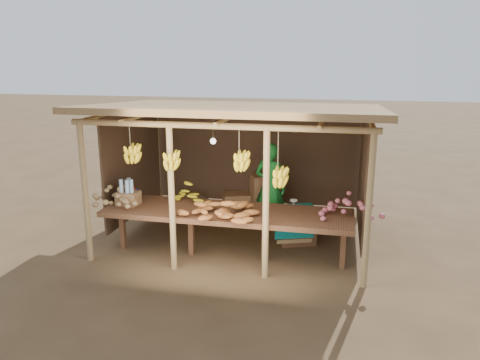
# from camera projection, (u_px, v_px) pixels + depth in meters

# --- Properties ---
(ground) EXTENTS (60.00, 60.00, 0.00)m
(ground) POSITION_uv_depth(u_px,v_px,m) (240.00, 236.00, 8.41)
(ground) COLOR brown
(ground) RESTS_ON ground
(stall_structure) EXTENTS (4.70, 3.50, 2.43)m
(stall_structure) POSITION_uv_depth(u_px,v_px,m) (236.00, 132.00, 7.84)
(stall_structure) COLOR tan
(stall_structure) RESTS_ON ground
(counter) EXTENTS (3.90, 1.05, 0.80)m
(counter) POSITION_uv_depth(u_px,v_px,m) (227.00, 214.00, 7.33)
(counter) COLOR brown
(counter) RESTS_ON ground
(potato_heap) EXTENTS (1.02, 0.84, 0.36)m
(potato_heap) POSITION_uv_depth(u_px,v_px,m) (113.00, 194.00, 7.53)
(potato_heap) COLOR #997B4F
(potato_heap) RESTS_ON counter
(sweet_potato_heap) EXTENTS (1.27, 0.95, 0.36)m
(sweet_potato_heap) POSITION_uv_depth(u_px,v_px,m) (218.00, 205.00, 7.00)
(sweet_potato_heap) COLOR #A5602A
(sweet_potato_heap) RESTS_ON counter
(onion_heap) EXTENTS (0.95, 0.63, 0.36)m
(onion_heap) POSITION_uv_depth(u_px,v_px,m) (352.00, 206.00, 6.93)
(onion_heap) COLOR #C8616B
(onion_heap) RESTS_ON counter
(banana_pile) EXTENTS (0.61, 0.45, 0.34)m
(banana_pile) POSITION_uv_depth(u_px,v_px,m) (188.00, 192.00, 7.72)
(banana_pile) COLOR yellow
(banana_pile) RESTS_ON counter
(tomato_basin) EXTENTS (0.41, 0.41, 0.21)m
(tomato_basin) POSITION_uv_depth(u_px,v_px,m) (128.00, 195.00, 7.85)
(tomato_basin) COLOR navy
(tomato_basin) RESTS_ON counter
(bottle_box) EXTENTS (0.35, 0.28, 0.43)m
(bottle_box) POSITION_uv_depth(u_px,v_px,m) (128.00, 195.00, 7.56)
(bottle_box) COLOR olive
(bottle_box) RESTS_ON counter
(vendor) EXTENTS (0.69, 0.56, 1.65)m
(vendor) POSITION_uv_depth(u_px,v_px,m) (270.00, 187.00, 8.54)
(vendor) COLOR #186F27
(vendor) RESTS_ON ground
(tarp_crate) EXTENTS (0.82, 0.77, 0.80)m
(tarp_crate) POSITION_uv_depth(u_px,v_px,m) (296.00, 224.00, 8.09)
(tarp_crate) COLOR brown
(tarp_crate) RESTS_ON ground
(carton_stack) EXTENTS (1.23, 0.59, 0.84)m
(carton_stack) POSITION_uv_depth(u_px,v_px,m) (255.00, 198.00, 9.44)
(carton_stack) COLOR olive
(carton_stack) RESTS_ON ground
(burlap_sacks) EXTENTS (0.78, 0.41, 0.55)m
(burlap_sacks) POSITION_uv_depth(u_px,v_px,m) (192.00, 204.00, 9.46)
(burlap_sacks) COLOR #4C3523
(burlap_sacks) RESTS_ON ground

